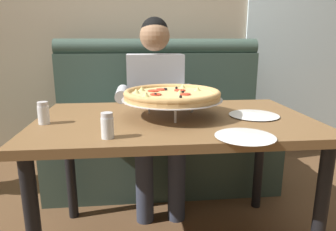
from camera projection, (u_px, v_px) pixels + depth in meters
back_wall_with_window at (155, 8)px, 2.77m from camera, size 6.00×0.12×2.80m
window_panel at (305, 9)px, 2.84m from camera, size 1.10×0.02×2.80m
booth_bench at (161, 131)px, 2.46m from camera, size 1.70×0.78×1.13m
dining_table at (174, 134)px, 1.55m from camera, size 1.37×0.83×0.74m
diner_main at (156, 100)px, 2.12m from camera, size 0.54×0.64×1.27m
pizza at (172, 95)px, 1.53m from camera, size 0.51×0.51×0.14m
shaker_pepper_flakes at (107, 127)px, 1.19m from camera, size 0.05×0.05×0.10m
shaker_parmesan at (44, 115)px, 1.40m from camera, size 0.05×0.05×0.10m
plate_near_left at (245, 135)px, 1.21m from camera, size 0.24×0.24×0.02m
plate_near_right at (254, 114)px, 1.55m from camera, size 0.25×0.25×0.02m
patio_chair at (275, 89)px, 3.77m from camera, size 0.40×0.40×0.86m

